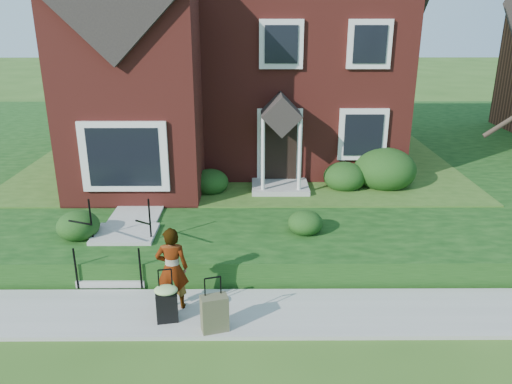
{
  "coord_description": "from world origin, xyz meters",
  "views": [
    {
      "loc": [
        0.44,
        -8.11,
        5.36
      ],
      "look_at": [
        0.49,
        2.0,
        1.76
      ],
      "focal_mm": 35.0,
      "sensor_mm": 36.0,
      "label": 1
    }
  ],
  "objects_px": {
    "woman": "(172,269)",
    "suitcase_olive": "(215,313)",
    "front_steps": "(121,249)",
    "suitcase_black": "(167,302)"
  },
  "relations": [
    {
      "from": "woman",
      "to": "suitcase_olive",
      "type": "relative_size",
      "value": 1.61
    },
    {
      "from": "front_steps",
      "to": "suitcase_black",
      "type": "distance_m",
      "value": 2.55
    },
    {
      "from": "woman",
      "to": "suitcase_olive",
      "type": "bearing_deg",
      "value": 134.18
    },
    {
      "from": "woman",
      "to": "front_steps",
      "type": "bearing_deg",
      "value": -53.59
    },
    {
      "from": "front_steps",
      "to": "suitcase_olive",
      "type": "xyz_separation_m",
      "value": [
        2.25,
        -2.43,
        -0.05
      ]
    },
    {
      "from": "woman",
      "to": "suitcase_black",
      "type": "relative_size",
      "value": 1.59
    },
    {
      "from": "woman",
      "to": "suitcase_black",
      "type": "distance_m",
      "value": 0.63
    },
    {
      "from": "front_steps",
      "to": "suitcase_olive",
      "type": "relative_size",
      "value": 1.98
    },
    {
      "from": "front_steps",
      "to": "suitcase_olive",
      "type": "height_order",
      "value": "front_steps"
    },
    {
      "from": "suitcase_black",
      "to": "suitcase_olive",
      "type": "height_order",
      "value": "suitcase_black"
    }
  ]
}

